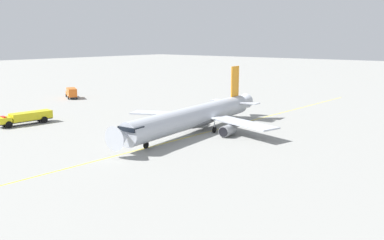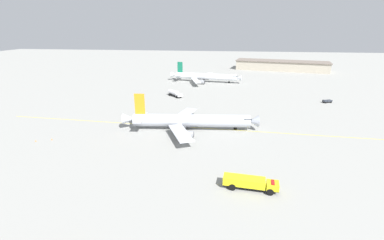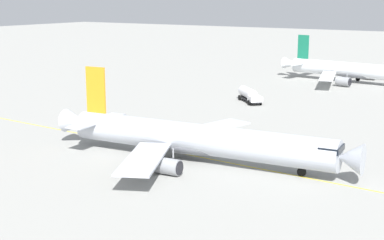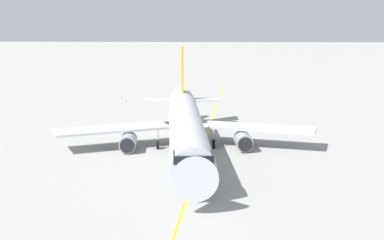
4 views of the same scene
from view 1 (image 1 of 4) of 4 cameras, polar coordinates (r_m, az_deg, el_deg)
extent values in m
plane|color=gray|center=(80.38, 2.80, -1.34)|extent=(600.00, 600.00, 0.00)
cylinder|color=#B2B7C1|center=(77.35, 0.27, 0.48)|extent=(37.27, 7.53, 4.01)
cone|color=#B2B7C1|center=(62.20, -9.81, -2.31)|extent=(3.35, 4.08, 3.81)
cone|color=#B2B7C1|center=(94.43, 6.99, 2.52)|extent=(4.31, 3.78, 3.41)
cube|color=black|center=(63.57, -8.47, -1.15)|extent=(2.71, 3.62, 0.70)
ellipsoid|color=slate|center=(79.08, 1.01, -0.10)|extent=(13.63, 4.87, 2.21)
cube|color=orange|center=(90.53, 5.99, 5.37)|extent=(3.21, 0.54, 6.59)
cube|color=#B2B7C1|center=(89.66, 7.74, 2.37)|extent=(3.04, 5.00, 0.20)
cube|color=#B2B7C1|center=(92.59, 4.19, 2.72)|extent=(3.04, 5.00, 0.20)
cube|color=#B2B7C1|center=(75.39, 7.14, -0.43)|extent=(7.47, 14.59, 0.28)
cube|color=#B2B7C1|center=(84.81, -3.79, 0.92)|extent=(9.72, 14.45, 0.28)
cylinder|color=gray|center=(74.88, 4.99, -1.45)|extent=(3.51, 2.34, 2.03)
cylinder|color=black|center=(73.41, 4.35, -1.69)|extent=(0.31, 1.73, 1.72)
cylinder|color=gray|center=(82.24, -3.46, -0.29)|extent=(3.51, 2.34, 2.03)
cylinder|color=black|center=(80.91, -4.19, -0.49)|extent=(0.31, 1.73, 1.72)
cylinder|color=#9EA0A5|center=(66.65, -6.43, -2.73)|extent=(0.20, 0.20, 1.80)
cylinder|color=black|center=(66.87, -6.41, -3.48)|extent=(1.12, 0.40, 1.10)
cylinder|color=#9EA0A5|center=(77.43, 3.13, -0.73)|extent=(0.20, 0.20, 1.80)
cylinder|color=black|center=(77.62, 3.12, -1.38)|extent=(1.12, 0.40, 1.10)
cylinder|color=#9EA0A5|center=(81.04, -1.02, -0.18)|extent=(0.20, 0.20, 1.80)
cylinder|color=black|center=(81.22, -1.02, -0.81)|extent=(1.12, 0.40, 1.10)
cube|color=#232326|center=(91.74, -22.15, -0.09)|extent=(11.16, 3.31, 0.20)
cube|color=yellow|center=(90.07, -24.68, -0.03)|extent=(2.65, 2.87, 1.20)
cube|color=yellow|center=(92.08, -21.45, 0.57)|extent=(8.61, 3.46, 1.60)
cube|color=red|center=(89.95, -24.72, 0.41)|extent=(0.78, 1.90, 0.16)
cylinder|color=black|center=(89.15, -24.07, -0.61)|extent=(1.42, 0.42, 1.40)
cylinder|color=black|center=(91.59, -24.68, -0.37)|extent=(1.42, 0.42, 1.40)
cylinder|color=black|center=(91.97, -19.81, 0.03)|extent=(1.42, 0.42, 1.40)
cylinder|color=black|center=(94.33, -20.51, 0.25)|extent=(1.42, 0.42, 1.40)
cube|color=#232326|center=(129.16, -16.40, 3.22)|extent=(5.68, 8.38, 0.20)
cube|color=orange|center=(132.05, -16.58, 3.63)|extent=(3.21, 3.23, 1.00)
cube|color=black|center=(133.11, -16.64, 3.75)|extent=(1.80, 0.99, 0.56)
cube|color=orange|center=(127.72, -16.36, 3.72)|extent=(4.79, 6.24, 2.40)
cylinder|color=black|center=(131.94, -17.07, 3.29)|extent=(0.71, 1.02, 1.00)
cylinder|color=black|center=(132.21, -16.05, 3.37)|extent=(0.71, 1.02, 1.00)
cylinder|color=black|center=(126.39, -16.78, 2.99)|extent=(0.71, 1.02, 1.00)
cylinder|color=black|center=(126.68, -15.72, 3.06)|extent=(0.71, 1.02, 1.00)
cube|color=yellow|center=(78.95, 2.58, -1.57)|extent=(126.90, 5.78, 0.01)
cone|color=orange|center=(117.45, 7.00, 2.68)|extent=(0.36, 0.36, 0.55)
cylinder|color=white|center=(117.44, 7.00, 2.69)|extent=(0.22, 0.22, 0.06)
cone|color=orange|center=(121.63, 7.44, 2.96)|extent=(0.36, 0.36, 0.55)
cylinder|color=white|center=(121.62, 7.44, 2.97)|extent=(0.22, 0.22, 0.06)
camera|label=2|loc=(136.88, -31.13, 15.37)|focal=24.98mm
camera|label=3|loc=(110.66, -40.62, 10.61)|focal=52.67mm
camera|label=4|loc=(44.02, -55.52, 4.15)|focal=50.94mm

